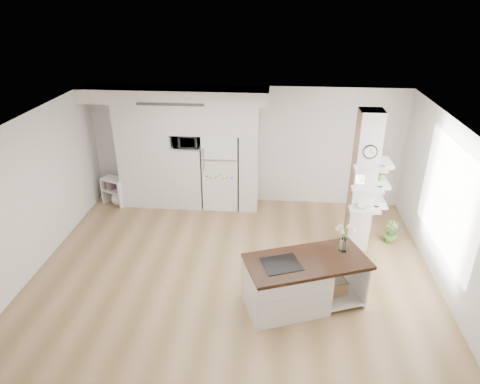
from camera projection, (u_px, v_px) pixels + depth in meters
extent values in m
cube|color=#A37F58|center=(233.00, 275.00, 7.54)|extent=(7.00, 6.00, 0.01)
cube|color=white|center=(231.00, 127.00, 6.37)|extent=(7.00, 6.00, 0.04)
cube|color=silver|center=(246.00, 146.00, 9.65)|extent=(7.00, 0.04, 2.70)
cube|color=silver|center=(201.00, 347.00, 4.26)|extent=(7.00, 0.04, 2.70)
cube|color=silver|center=(27.00, 199.00, 7.23)|extent=(0.04, 6.00, 2.70)
cube|color=silver|center=(455.00, 216.00, 6.68)|extent=(0.04, 6.00, 2.70)
cube|color=silver|center=(147.00, 154.00, 9.59)|extent=(1.20, 0.65, 2.40)
cube|color=silver|center=(189.00, 176.00, 9.73)|extent=(0.65, 0.65, 1.42)
cube|color=silver|center=(186.00, 117.00, 9.14)|extent=(0.65, 0.65, 0.65)
cube|color=silver|center=(220.00, 118.00, 9.08)|extent=(0.85, 0.65, 0.65)
cube|color=silver|center=(249.00, 157.00, 9.41)|extent=(0.40, 0.65, 2.40)
cube|color=silver|center=(174.00, 95.00, 8.93)|extent=(4.00, 0.70, 0.30)
cube|color=#262626|center=(170.00, 104.00, 8.67)|extent=(1.40, 0.04, 0.06)
cube|color=white|center=(221.00, 170.00, 9.61)|extent=(0.78, 0.66, 1.75)
cube|color=#B2B2B7|center=(219.00, 160.00, 9.15)|extent=(0.78, 0.01, 0.03)
cube|color=silver|center=(363.00, 182.00, 7.85)|extent=(0.40, 0.40, 2.70)
cube|color=tan|center=(352.00, 182.00, 7.87)|extent=(0.02, 0.40, 2.70)
cube|color=tan|center=(361.00, 178.00, 8.04)|extent=(0.40, 0.02, 2.70)
cylinder|color=black|center=(370.00, 152.00, 7.38)|extent=(0.25, 0.03, 0.25)
cylinder|color=white|center=(370.00, 152.00, 7.36)|extent=(0.21, 0.01, 0.21)
plane|color=white|center=(449.00, 199.00, 6.89)|extent=(0.00, 2.40, 2.40)
cylinder|color=white|center=(342.00, 163.00, 6.62)|extent=(0.12, 0.12, 0.10)
cube|color=silver|center=(286.00, 287.00, 6.62)|extent=(1.41, 1.16, 0.78)
cube|color=silver|center=(336.00, 292.00, 6.95)|extent=(0.88, 0.97, 0.04)
cube|color=silver|center=(355.00, 275.00, 6.90)|extent=(0.30, 0.75, 0.78)
cube|color=black|center=(307.00, 262.00, 6.52)|extent=(2.05, 1.47, 0.06)
cube|color=black|center=(281.00, 264.00, 6.40)|extent=(0.68, 0.63, 0.01)
cube|color=#8B6443|center=(334.00, 286.00, 6.88)|extent=(0.45, 0.39, 0.23)
cylinder|color=white|center=(344.00, 245.00, 6.69)|extent=(0.12, 0.12, 0.22)
cube|color=silver|center=(106.00, 189.00, 9.99)|extent=(0.15, 0.30, 0.65)
cube|color=silver|center=(123.00, 194.00, 9.77)|extent=(0.15, 0.30, 0.65)
cube|color=silver|center=(113.00, 179.00, 9.74)|extent=(0.62, 0.50, 0.03)
cube|color=silver|center=(115.00, 190.00, 9.87)|extent=(0.60, 0.49, 0.03)
sphere|color=white|center=(118.00, 198.00, 9.92)|extent=(0.31, 0.31, 0.31)
imported|color=#508033|center=(338.00, 264.00, 7.40)|extent=(0.33, 0.28, 0.52)
imported|color=#508033|center=(391.00, 232.00, 8.44)|extent=(0.30, 0.30, 0.45)
imported|color=#2D2D2D|center=(186.00, 140.00, 9.32)|extent=(0.54, 0.37, 0.30)
imported|color=#508033|center=(382.00, 172.00, 7.84)|extent=(0.27, 0.23, 0.30)
imported|color=white|center=(364.00, 207.00, 7.73)|extent=(0.22, 0.22, 0.05)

